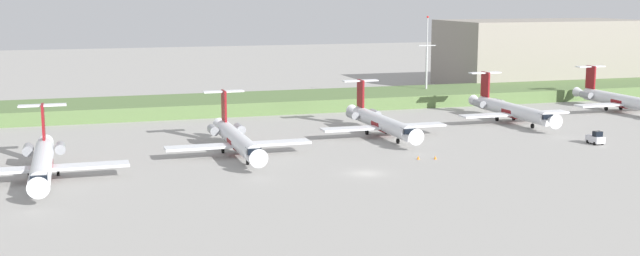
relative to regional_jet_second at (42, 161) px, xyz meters
The scene contains 12 objects.
ground_plane 47.97m from the regional_jet_second, 24.94° to the left, with size 500.00×500.00×0.00m, color #9E9B96.
grass_berm 71.46m from the regional_jet_second, 52.56° to the left, with size 320.00×20.00×2.78m, color #597542.
regional_jet_second is the anchor object (origin of this frame).
regional_jet_third 29.99m from the regional_jet_second, 17.05° to the left, with size 22.81×31.00×9.00m.
regional_jet_fourth 59.27m from the regional_jet_second, 17.40° to the left, with size 22.81×31.00×9.00m.
regional_jet_fifth 90.17m from the regional_jet_second, 15.71° to the left, with size 22.81×31.00×9.00m.
regional_jet_sixth 120.60m from the regional_jet_second, 14.46° to the left, with size 22.81×31.00×9.00m.
antenna_mast 103.18m from the regional_jet_second, 34.88° to the left, with size 4.40×0.50×19.97m.
distant_hangar 151.49m from the regional_jet_second, 31.64° to the left, with size 54.35×27.21×17.96m, color gray.
baggage_tug 88.30m from the regional_jet_second, ahead, with size 1.72×3.20×2.30m.
safety_cone_front_marker 54.65m from the regional_jet_second, ahead, with size 0.44×0.44×0.55m, color orange.
safety_cone_mid_marker 57.23m from the regional_jet_second, ahead, with size 0.44×0.44×0.55m, color orange.
Camera 1 is at (-38.72, -102.45, 25.06)m, focal length 44.50 mm.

